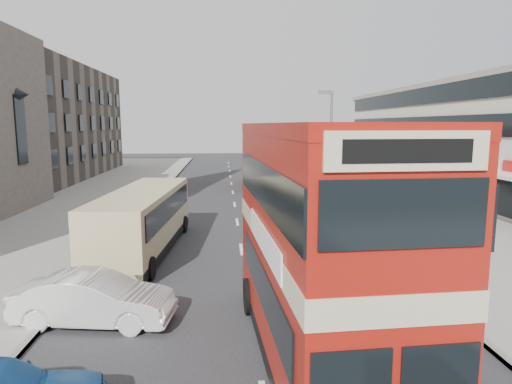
# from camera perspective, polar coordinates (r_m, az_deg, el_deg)

# --- Properties ---
(ground) EXTENTS (160.00, 160.00, 0.00)m
(ground) POSITION_cam_1_polar(r_m,az_deg,el_deg) (13.81, -0.42, -16.44)
(ground) COLOR #28282B
(ground) RESTS_ON ground
(road_surface) EXTENTS (12.00, 90.00, 0.01)m
(road_surface) POSITION_cam_1_polar(r_m,az_deg,el_deg) (33.02, -2.74, -1.60)
(road_surface) COLOR #28282B
(road_surface) RESTS_ON ground
(pavement_right) EXTENTS (12.00, 90.00, 0.15)m
(pavement_right) POSITION_cam_1_polar(r_m,az_deg,el_deg) (35.40, 17.07, -1.17)
(pavement_right) COLOR gray
(pavement_right) RESTS_ON ground
(pavement_left) EXTENTS (12.00, 90.00, 0.15)m
(pavement_left) POSITION_cam_1_polar(r_m,az_deg,el_deg) (34.83, -22.89, -1.62)
(pavement_left) COLOR gray
(pavement_left) RESTS_ON ground
(kerb_left) EXTENTS (0.20, 90.00, 0.16)m
(kerb_left) POSITION_cam_1_polar(r_m,az_deg,el_deg) (33.41, -13.26, -1.58)
(kerb_left) COLOR gray
(kerb_left) RESTS_ON ground
(kerb_right) EXTENTS (0.20, 90.00, 0.16)m
(kerb_right) POSITION_cam_1_polar(r_m,az_deg,el_deg) (33.71, 7.68, -1.34)
(kerb_right) COLOR gray
(kerb_right) RESTS_ON ground
(brick_terrace) EXTENTS (14.00, 28.00, 12.00)m
(brick_terrace) POSITION_cam_1_polar(r_m,az_deg,el_deg) (54.75, -27.27, 7.82)
(brick_terrace) COLOR #66594C
(brick_terrace) RESTS_ON ground
(commercial_row) EXTENTS (9.90, 46.20, 9.30)m
(commercial_row) POSITION_cam_1_polar(r_m,az_deg,el_deg) (40.28, 26.97, 6.03)
(commercial_row) COLOR beige
(commercial_row) RESTS_ON ground
(street_lamp) EXTENTS (1.00, 0.20, 8.12)m
(street_lamp) POSITION_cam_1_polar(r_m,az_deg,el_deg) (31.38, 9.36, 6.55)
(street_lamp) COLOR slate
(street_lamp) RESTS_ON ground
(bus_main) EXTENTS (3.36, 10.37, 5.68)m
(bus_main) POSITION_cam_1_polar(r_m,az_deg,el_deg) (11.07, 8.05, -6.43)
(bus_main) COLOR black
(bus_main) RESTS_ON ground
(bus_second) EXTENTS (3.37, 9.97, 5.39)m
(bus_second) POSITION_cam_1_polar(r_m,az_deg,el_deg) (42.78, 0.38, 4.57)
(bus_second) COLOR black
(bus_second) RESTS_ON ground
(coach) EXTENTS (3.34, 10.21, 2.66)m
(coach) POSITION_cam_1_polar(r_m,az_deg,el_deg) (21.23, -14.18, -3.29)
(coach) COLOR black
(coach) RESTS_ON ground
(car_left_front) EXTENTS (4.78, 2.23, 1.52)m
(car_left_front) POSITION_cam_1_polar(r_m,az_deg,el_deg) (14.33, -19.88, -12.72)
(car_left_front) COLOR silver
(car_left_front) RESTS_ON ground
(car_right_a) EXTENTS (4.70, 2.41, 1.30)m
(car_right_a) POSITION_cam_1_polar(r_m,az_deg,el_deg) (27.36, 7.10, -2.41)
(car_right_a) COLOR maroon
(car_right_a) RESTS_ON ground
(car_right_b) EXTENTS (4.90, 2.48, 1.33)m
(car_right_b) POSITION_cam_1_polar(r_m,az_deg,el_deg) (36.51, 5.21, 0.40)
(car_right_b) COLOR #C06013
(car_right_b) RESTS_ON ground
(car_right_c) EXTENTS (4.65, 2.39, 1.51)m
(car_right_c) POSITION_cam_1_polar(r_m,az_deg,el_deg) (45.50, 3.66, 2.16)
(car_right_c) COLOR #5B7CB6
(car_right_c) RESTS_ON ground
(pedestrian_near) EXTENTS (0.76, 0.76, 1.74)m
(pedestrian_near) POSITION_cam_1_polar(r_m,az_deg,el_deg) (28.77, 12.06, -1.25)
(pedestrian_near) COLOR gray
(pedestrian_near) RESTS_ON pavement_right
(pedestrian_far) EXTENTS (1.17, 0.68, 1.88)m
(pedestrian_far) POSITION_cam_1_polar(r_m,az_deg,el_deg) (44.66, 8.86, 2.38)
(pedestrian_far) COLOR gray
(pedestrian_far) RESTS_ON pavement_right
(cyclist) EXTENTS (0.76, 1.80, 1.88)m
(cyclist) POSITION_cam_1_polar(r_m,az_deg,el_deg) (30.37, 4.88, -1.35)
(cyclist) COLOR gray
(cyclist) RESTS_ON ground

